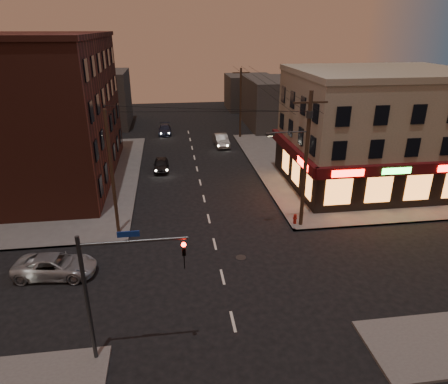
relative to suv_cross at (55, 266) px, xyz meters
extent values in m
plane|color=black|center=(10.01, -1.60, -0.67)|extent=(120.00, 120.00, 0.00)
cube|color=#514F4C|center=(28.01, 17.40, -0.60)|extent=(24.00, 28.00, 0.15)
cube|color=#514F4C|center=(-7.99, 17.40, -0.60)|extent=(24.00, 28.00, 0.15)
cube|color=tan|center=(26.01, 11.90, 4.48)|extent=(15.00, 12.00, 10.00)
cube|color=tan|center=(26.01, 11.90, 9.73)|extent=(15.20, 12.20, 0.50)
cube|color=black|center=(26.01, 5.95, 1.18)|extent=(15.12, 0.25, 3.40)
cube|color=black|center=(18.56, 11.90, 1.18)|extent=(0.25, 12.12, 3.40)
cube|color=#440A0D|center=(26.01, 5.65, 2.98)|extent=(15.60, 0.50, 0.90)
cube|color=#440A0D|center=(18.26, 11.90, 2.98)|extent=(0.50, 12.60, 0.90)
cube|color=#FF140C|center=(20.71, 5.38, 2.98)|extent=(2.60, 0.06, 0.55)
cube|color=#26FF3F|center=(24.71, 5.38, 2.98)|extent=(2.40, 0.06, 0.50)
cube|color=#FF140C|center=(17.99, 8.10, 2.98)|extent=(0.06, 2.60, 0.55)
cube|color=orange|center=(25.41, 5.80, 1.28)|extent=(12.40, 0.08, 2.20)
cube|color=orange|center=(18.41, 10.90, 1.28)|extent=(0.08, 8.40, 2.20)
cube|color=#4D2118|center=(-4.49, 17.40, 5.98)|extent=(12.00, 20.00, 13.00)
cube|color=#3F3D3A|center=(24.01, 36.40, 2.83)|extent=(10.00, 12.00, 7.00)
cube|color=#3F3D3A|center=(-2.99, 40.40, 3.33)|extent=(9.00, 10.00, 8.00)
cube|color=#3F3D3A|center=(22.01, 50.40, 2.33)|extent=(8.00, 8.00, 6.00)
cylinder|color=#382619|center=(16.81, 4.20, 4.48)|extent=(0.28, 0.28, 10.00)
cube|color=#382619|center=(16.81, 4.20, 8.68)|extent=(2.40, 0.12, 0.12)
cylinder|color=#333538|center=(16.81, 4.20, 7.88)|extent=(0.44, 0.44, 0.50)
cylinder|color=#333538|center=(15.51, 4.20, 6.68)|extent=(2.60, 0.10, 0.10)
cube|color=#333538|center=(14.11, 4.20, 6.58)|extent=(0.60, 0.25, 0.18)
cube|color=#FFD88C|center=(14.11, 4.20, 6.48)|extent=(0.35, 0.15, 0.04)
cylinder|color=#382619|center=(16.81, 30.40, 3.98)|extent=(0.26, 0.26, 9.00)
cylinder|color=#382619|center=(3.21, 4.90, 3.98)|extent=(0.24, 0.24, 9.00)
cylinder|color=#333538|center=(3.41, -7.20, 2.53)|extent=(0.18, 0.18, 6.40)
cylinder|color=#333538|center=(5.61, -7.20, 5.33)|extent=(4.40, 0.12, 0.12)
imported|color=black|center=(7.61, -7.20, 4.83)|extent=(0.16, 0.20, 1.00)
sphere|color=#FF0C05|center=(7.61, -7.32, 5.08)|extent=(0.20, 0.20, 0.20)
cube|color=navy|center=(5.41, -7.20, 5.68)|extent=(0.90, 0.05, 0.25)
imported|color=gray|center=(0.00, 0.00, 0.00)|extent=(5.08, 2.80, 1.35)
imported|color=black|center=(6.26, 18.45, -0.03)|extent=(1.58, 3.78, 1.28)
imported|color=slate|center=(13.75, 26.83, 0.07)|extent=(1.76, 4.56, 1.48)
imported|color=#1C2238|center=(6.69, 33.83, -0.05)|extent=(1.80, 4.35, 1.26)
cylinder|color=maroon|center=(16.41, 4.40, -0.21)|extent=(0.29, 0.29, 0.63)
sphere|color=maroon|center=(16.41, 4.40, 0.14)|extent=(0.25, 0.25, 0.25)
cylinder|color=maroon|center=(16.41, 4.40, -0.08)|extent=(0.36, 0.21, 0.13)
cylinder|color=maroon|center=(16.41, 4.40, -0.08)|extent=(0.21, 0.36, 0.13)
camera|label=1|loc=(7.26, -21.79, 13.45)|focal=32.00mm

